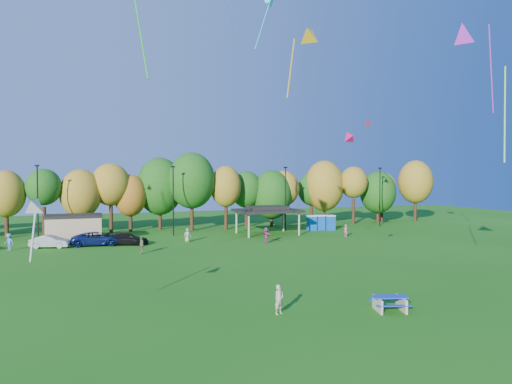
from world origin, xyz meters
name	(u,v)px	position (x,y,z in m)	size (l,w,h in m)	color
ground	(284,342)	(0.00, 0.00, 0.00)	(160.00, 160.00, 0.00)	#19600F
tree_line	(144,189)	(-1.03, 45.51, 5.91)	(93.57, 10.55, 11.15)	black
lamp_posts	(173,198)	(2.00, 40.00, 4.90)	(64.50, 0.25, 9.09)	black
utility_building	(74,228)	(-10.00, 38.00, 1.64)	(6.30, 4.30, 3.25)	tan
pavilion	(267,210)	(14.00, 37.00, 3.23)	(8.20, 6.20, 3.77)	tan
porta_potties	(321,223)	(22.85, 38.47, 1.10)	(3.75, 1.91, 2.18)	#0E54B6
picnic_table	(390,302)	(7.69, 2.38, 0.49)	(2.35, 2.13, 0.85)	tan
kite_flyer	(279,299)	(1.48, 4.04, 0.83)	(0.60, 0.40, 1.66)	#BEA68F
car_b	(50,242)	(-12.32, 34.41, 0.68)	(1.43, 4.11, 1.35)	#A5A5AB
car_c	(97,239)	(-7.52, 34.49, 0.76)	(2.53, 5.48, 1.52)	#0E1B55
car_d	(127,239)	(-4.36, 33.69, 0.68)	(1.91, 4.69, 1.36)	black
far_person_0	(9,242)	(-16.24, 34.01, 0.90)	(1.16, 0.67, 1.79)	#4B71A5
far_person_1	(346,231)	(22.46, 31.12, 0.79)	(0.58, 0.38, 1.58)	#CB5F81
far_person_2	(187,235)	(2.49, 33.61, 0.82)	(0.80, 0.52, 1.64)	#8BA06D
far_person_3	(141,245)	(-3.51, 27.19, 0.86)	(1.01, 0.42, 1.73)	olive
far_person_5	(266,235)	(10.89, 29.52, 0.92)	(1.70, 0.54, 1.83)	#994070
kite_0	(464,32)	(24.25, 13.84, 21.05)	(4.97, 3.70, 8.76)	#D229DF
kite_1	(36,205)	(-10.82, 3.97, 6.44)	(1.18, 2.13, 3.40)	#B2B2B2
kite_3	(349,136)	(8.96, 8.92, 10.63)	(0.86, 1.16, 1.14)	#E60C5F
kite_4	(368,121)	(23.28, 27.64, 14.37)	(1.44, 1.51, 1.21)	#E31A43
kite_6	(271,0)	(9.69, 25.30, 26.17)	(3.19, 3.16, 6.44)	#27BCF8
kite_13	(310,35)	(6.52, 10.22, 17.89)	(2.88, 3.03, 5.61)	gold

